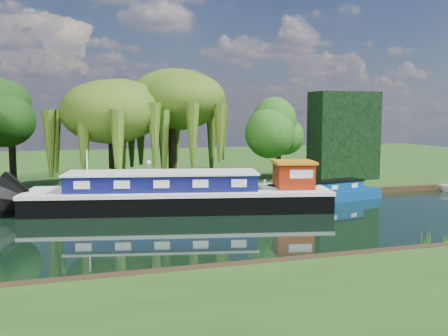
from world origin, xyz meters
name	(u,v)px	position (x,y,z in m)	size (l,w,h in m)	color
ground	(169,231)	(0.00, 0.00, 0.00)	(120.00, 120.00, 0.00)	black
far_bank	(116,166)	(0.00, 34.00, 0.23)	(120.00, 52.00, 0.45)	#203D10
dutch_barge	(182,194)	(1.96, 5.73, 1.05)	(20.66, 8.67, 4.25)	black
narrowboat	(318,194)	(12.09, 5.69, 0.58)	(11.34, 4.26, 1.63)	navy
willow_left	(112,114)	(-1.87, 13.78, 6.45)	(6.90, 6.90, 8.27)	black
willow_right	(172,107)	(3.17, 14.98, 6.99)	(7.36, 7.36, 8.96)	black
tree_far_mid	(11,118)	(-9.76, 18.00, 6.13)	(5.03, 5.03, 8.23)	black
tree_far_right	(279,132)	(12.44, 13.80, 4.86)	(3.90, 3.90, 6.38)	black
conifer_hedge	(343,136)	(19.00, 14.00, 4.45)	(6.00, 3.00, 8.00)	black
lamppost	(149,168)	(0.50, 10.50, 2.42)	(0.36, 0.36, 2.56)	silver
mooring_posts	(140,192)	(-0.50, 8.40, 0.95)	(19.16, 0.16, 1.00)	silver
reeds_near	(352,246)	(6.87, -7.57, 0.55)	(33.70, 1.50, 1.10)	#245416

